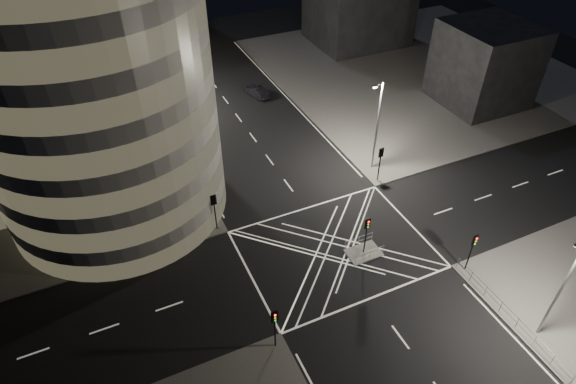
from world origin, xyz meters
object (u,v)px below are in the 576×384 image
traffic_signal_island (367,229)px  street_lamp_right_near (562,286)px  sedan (257,91)px  traffic_signal_nl (275,323)px  street_lamp_left_near (188,153)px  street_lamp_left_far (147,75)px  traffic_signal_fl (214,206)px  central_island (363,253)px  traffic_signal_fr (380,158)px  traffic_signal_nr (473,246)px  street_lamp_right_far (377,124)px

traffic_signal_island → street_lamp_right_near: bearing=-59.3°
sedan → traffic_signal_nl: bearing=55.1°
traffic_signal_nl → street_lamp_right_near: bearing=-21.5°
street_lamp_left_near → street_lamp_left_far: size_ratio=1.00×
traffic_signal_fl → street_lamp_right_near: size_ratio=0.40×
central_island → traffic_signal_fr: (6.80, 8.30, 2.84)m
traffic_signal_island → street_lamp_right_near: street_lamp_right_near is taller
street_lamp_left_far → street_lamp_right_near: same height
traffic_signal_fl → central_island: bearing=-37.5°
traffic_signal_nr → sedan: 36.53m
traffic_signal_island → traffic_signal_nr: bearing=-37.9°
traffic_signal_nl → central_island: bearing=26.1°
central_island → traffic_signal_island: traffic_signal_island is taller
central_island → street_lamp_right_far: bearing=54.7°
traffic_signal_fr → street_lamp_right_far: bearing=73.9°
traffic_signal_island → sedan: 31.04m
traffic_signal_fr → street_lamp_left_near: (-18.24, 5.20, 2.63)m
street_lamp_right_far → traffic_signal_nr: bearing=-92.3°
street_lamp_left_far → street_lamp_right_far: bearing=-48.1°
street_lamp_right_far → sedan: size_ratio=2.46×
traffic_signal_nl → traffic_signal_island: bearing=26.1°
central_island → street_lamp_left_far: bearing=110.0°
traffic_signal_fl → traffic_signal_fr: bearing=0.0°
street_lamp_right_far → traffic_signal_fr: bearing=-106.1°
street_lamp_left_far → traffic_signal_fl: bearing=-88.4°
central_island → street_lamp_left_near: street_lamp_left_near is taller
street_lamp_right_far → street_lamp_right_near: bearing=-90.0°
street_lamp_left_near → sedan: street_lamp_left_near is taller
street_lamp_right_far → sedan: 21.58m
traffic_signal_nr → street_lamp_left_far: size_ratio=0.40×
traffic_signal_island → sedan: traffic_signal_island is taller
street_lamp_right_far → traffic_signal_nl: bearing=-139.1°
traffic_signal_island → street_lamp_left_near: street_lamp_left_near is taller
street_lamp_left_far → street_lamp_right_near: bearing=-66.8°
street_lamp_left_far → street_lamp_right_near: size_ratio=1.00×
street_lamp_left_far → traffic_signal_island: bearing=-70.0°
traffic_signal_fr → traffic_signal_island: size_ratio=1.00×
street_lamp_left_near → street_lamp_right_far: 19.11m
traffic_signal_nr → sedan: traffic_signal_nr is taller
street_lamp_left_far → street_lamp_right_far: same height
street_lamp_left_near → street_lamp_right_far: size_ratio=1.00×
traffic_signal_fl → street_lamp_left_near: size_ratio=0.40×
street_lamp_left_far → traffic_signal_nr: bearing=-63.6°
street_lamp_right_far → street_lamp_right_near: size_ratio=1.00×
central_island → traffic_signal_nl: (-10.80, -5.30, 2.84)m
traffic_signal_nl → street_lamp_right_far: size_ratio=0.40×
sedan → traffic_signal_nr: bearing=82.1°
traffic_signal_nl → street_lamp_left_far: 36.90m
traffic_signal_nl → traffic_signal_nr: (17.60, 0.00, 0.00)m
traffic_signal_fr → traffic_signal_island: (-6.80, -8.30, 0.00)m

